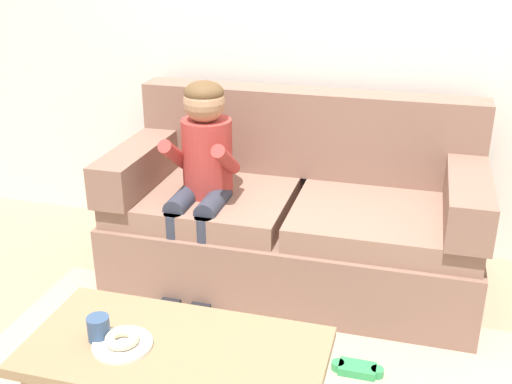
{
  "coord_description": "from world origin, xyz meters",
  "views": [
    {
      "loc": [
        0.52,
        -2.13,
        1.77
      ],
      "look_at": [
        -0.19,
        0.45,
        0.65
      ],
      "focal_mm": 43.53,
      "sensor_mm": 36.0,
      "label": 1
    }
  ],
  "objects_px": {
    "mug": "(99,328)",
    "coffee_table": "(176,358)",
    "couch": "(295,217)",
    "toy_controller": "(357,370)",
    "donut": "(122,339)",
    "person_child": "(202,167)"
  },
  "relations": [
    {
      "from": "mug",
      "to": "toy_controller",
      "type": "relative_size",
      "value": 0.4
    },
    {
      "from": "person_child",
      "to": "toy_controller",
      "type": "height_order",
      "value": "person_child"
    },
    {
      "from": "couch",
      "to": "donut",
      "type": "relative_size",
      "value": 15.85
    },
    {
      "from": "couch",
      "to": "donut",
      "type": "height_order",
      "value": "couch"
    },
    {
      "from": "person_child",
      "to": "donut",
      "type": "bearing_deg",
      "value": -84.12
    },
    {
      "from": "couch",
      "to": "toy_controller",
      "type": "xyz_separation_m",
      "value": [
        0.44,
        -0.77,
        -0.33
      ]
    },
    {
      "from": "person_child",
      "to": "donut",
      "type": "distance_m",
      "value": 1.19
    },
    {
      "from": "couch",
      "to": "person_child",
      "type": "bearing_deg",
      "value": -154.73
    },
    {
      "from": "coffee_table",
      "to": "couch",
      "type": "bearing_deg",
      "value": 83.68
    },
    {
      "from": "coffee_table",
      "to": "donut",
      "type": "distance_m",
      "value": 0.2
    },
    {
      "from": "couch",
      "to": "coffee_table",
      "type": "bearing_deg",
      "value": -96.32
    },
    {
      "from": "coffee_table",
      "to": "person_child",
      "type": "bearing_deg",
      "value": 104.84
    },
    {
      "from": "toy_controller",
      "to": "coffee_table",
      "type": "bearing_deg",
      "value": -124.88
    },
    {
      "from": "couch",
      "to": "coffee_table",
      "type": "distance_m",
      "value": 1.34
    },
    {
      "from": "mug",
      "to": "toy_controller",
      "type": "height_order",
      "value": "mug"
    },
    {
      "from": "mug",
      "to": "coffee_table",
      "type": "bearing_deg",
      "value": 5.89
    },
    {
      "from": "donut",
      "to": "toy_controller",
      "type": "height_order",
      "value": "donut"
    },
    {
      "from": "couch",
      "to": "toy_controller",
      "type": "height_order",
      "value": "couch"
    },
    {
      "from": "couch",
      "to": "person_child",
      "type": "distance_m",
      "value": 0.59
    },
    {
      "from": "couch",
      "to": "donut",
      "type": "xyz_separation_m",
      "value": [
        -0.33,
        -1.38,
        0.12
      ]
    },
    {
      "from": "person_child",
      "to": "mug",
      "type": "relative_size",
      "value": 12.24
    },
    {
      "from": "couch",
      "to": "mug",
      "type": "bearing_deg",
      "value": -107.26
    }
  ]
}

